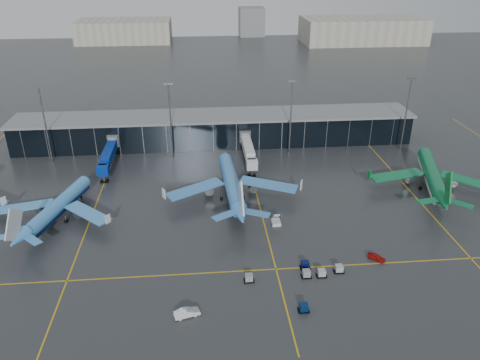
{
  "coord_description": "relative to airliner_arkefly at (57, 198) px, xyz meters",
  "views": [
    {
      "loc": [
        -5.49,
        -97.75,
        63.1
      ],
      "look_at": [
        5.0,
        18.0,
        6.0
      ],
      "focal_mm": 35.0,
      "sensor_mm": 36.0,
      "label": 1
    }
  ],
  "objects": [
    {
      "name": "airliner_arkefly",
      "position": [
        0.0,
        0.0,
        0.0
      ],
      "size": [
        42.9,
        46.12,
        11.79
      ],
      "primitive_type": null,
      "rotation": [
        0.0,
        0.0,
        -0.28
      ],
      "color": "#4393DE",
      "rests_on": "ground"
    },
    {
      "name": "service_van_white",
      "position": [
        33.51,
        -39.88,
        -5.07
      ],
      "size": [
        5.29,
        3.01,
        1.65
      ],
      "primitive_type": "imported",
      "rotation": [
        0.0,
        0.0,
        1.84
      ],
      "color": "silver",
      "rests_on": "ground"
    },
    {
      "name": "mobile_airstair",
      "position": [
        55.89,
        -7.91,
        -5.13
      ],
      "size": [
        2.22,
        3.21,
        3.45
      ],
      "rotation": [
        0.0,
        0.0,
        -0.01
      ],
      "color": "silver",
      "rests_on": "ground"
    },
    {
      "name": "baggage_carts",
      "position": [
        58.21,
        -31.27,
        -5.14
      ],
      "size": [
        22.09,
        15.06,
        1.7
      ],
      "color": "black",
      "rests_on": "ground"
    },
    {
      "name": "airliner_aer_lingus",
      "position": [
        104.66,
        8.46,
        0.78
      ],
      "size": [
        49.1,
        52.63,
        13.35
      ],
      "primitive_type": null,
      "rotation": [
        0.0,
        0.0,
        -0.29
      ],
      "color": "#0C6A3B",
      "rests_on": "ground"
    },
    {
      "name": "airliner_klm_near",
      "position": [
        45.6,
        8.19,
        0.98
      ],
      "size": [
        41.33,
        46.53,
        13.76
      ],
      "primitive_type": null,
      "rotation": [
        0.0,
        0.0,
        0.05
      ],
      "color": "#3D80C9",
      "rests_on": "ground"
    },
    {
      "name": "flood_masts",
      "position": [
        47.88,
        38.14,
        7.92
      ],
      "size": [
        203.0,
        0.5,
        25.5
      ],
      "color": "#595B60",
      "rests_on": "ground"
    },
    {
      "name": "service_van_red",
      "position": [
        76.11,
        -25.42,
        -5.2
      ],
      "size": [
        4.02,
        4.07,
        1.39
      ],
      "primitive_type": "imported",
      "rotation": [
        0.0,
        0.0,
        0.77
      ],
      "color": "#A00F0C",
      "rests_on": "ground"
    },
    {
      "name": "ground",
      "position": [
        42.88,
        -11.86,
        -5.9
      ],
      "size": [
        600.0,
        600.0,
        0.0
      ],
      "primitive_type": "plane",
      "color": "#282B2D",
      "rests_on": "ground"
    },
    {
      "name": "distant_hangars",
      "position": [
        92.82,
        258.21,
        2.9
      ],
      "size": [
        260.0,
        71.0,
        22.0
      ],
      "color": "#B2AD99",
      "rests_on": "ground"
    },
    {
      "name": "jet_bridges",
      "position": [
        7.88,
        31.12,
        -1.34
      ],
      "size": [
        94.0,
        27.5,
        7.2
      ],
      "color": "#595B60",
      "rests_on": "ground"
    },
    {
      "name": "terminal_pier",
      "position": [
        42.88,
        50.14,
        -0.47
      ],
      "size": [
        142.0,
        17.0,
        10.7
      ],
      "color": "black",
      "rests_on": "ground"
    },
    {
      "name": "taxi_lines",
      "position": [
        52.88,
        -1.25,
        -5.89
      ],
      "size": [
        220.0,
        120.0,
        0.02
      ],
      "color": "gold",
      "rests_on": "ground"
    }
  ]
}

